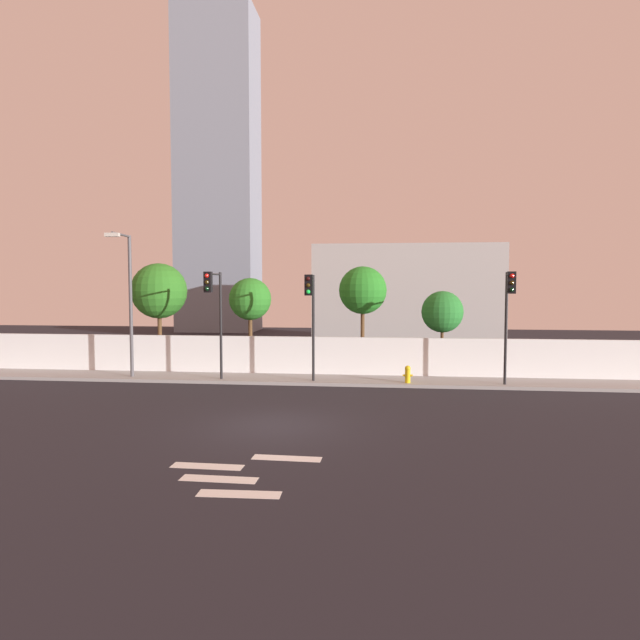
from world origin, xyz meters
The scene contains 15 objects.
ground_plane centered at (0.00, 0.00, 0.00)m, with size 80.00×80.00×0.00m, color black.
sidewalk centered at (0.00, 8.20, 0.07)m, with size 36.00×2.40×0.15m, color gray.
perimeter_wall centered at (0.00, 9.49, 1.05)m, with size 36.00×0.18×1.80m, color white.
crosswalk_marking centered at (0.05, -4.53, 0.00)m, with size 3.65×3.05×0.01m.
traffic_light_left centered at (-4.02, 6.87, 3.71)m, with size 0.41×1.53×4.88m.
traffic_light_center centered at (0.28, 7.05, 3.60)m, with size 0.36×1.17×4.76m.
traffic_light_right centered at (8.65, 6.83, 3.69)m, with size 0.35×1.61×4.86m.
street_lamp_curbside centered at (-8.28, 7.42, 4.11)m, with size 0.62×2.30×6.60m.
fire_hydrant centered at (4.53, 7.46, 0.56)m, with size 0.44×0.26×0.77m.
roadside_tree_leftmost centered at (-8.02, 10.40, 4.13)m, with size 2.84×2.84×5.57m.
roadside_tree_midleft centered at (-3.24, 10.40, 3.72)m, with size 2.13×2.13×4.81m.
roadside_tree_midright centered at (2.43, 10.40, 4.17)m, with size 2.35×2.35×5.37m.
roadside_tree_rightmost centered at (6.30, 10.40, 3.14)m, with size 2.03×2.03×4.17m.
low_building_distant centered at (5.08, 23.49, 3.62)m, with size 12.99×6.00×7.23m, color #A6A6A6.
tower_on_skyline centered at (-12.33, 35.49, 15.14)m, with size 7.36×5.00×30.29m, color gray.
Camera 1 is at (3.42, -17.23, 4.48)m, focal length 31.41 mm.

